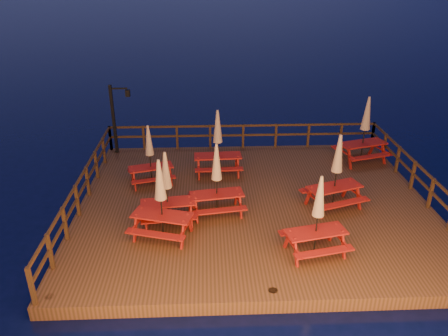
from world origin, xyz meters
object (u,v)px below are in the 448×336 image
Objects in this scene: picnic_table_1 at (217,178)px; picnic_table_2 at (337,171)px; picnic_table_0 at (318,215)px; lamp_post at (117,113)px.

picnic_table_2 reaches higher than picnic_table_1.
picnic_table_2 reaches higher than picnic_table_0.
picnic_table_1 is 0.95× the size of picnic_table_2.
picnic_table_2 is at bearing 52.20° from picnic_table_0.
lamp_post is 10.22m from picnic_table_0.
picnic_table_0 is 3.56m from picnic_table_1.
picnic_table_0 is 0.99× the size of picnic_table_1.
picnic_table_0 is at bearing -134.38° from picnic_table_2.
picnic_table_1 is 3.95m from picnic_table_2.
lamp_post reaches higher than picnic_table_2.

